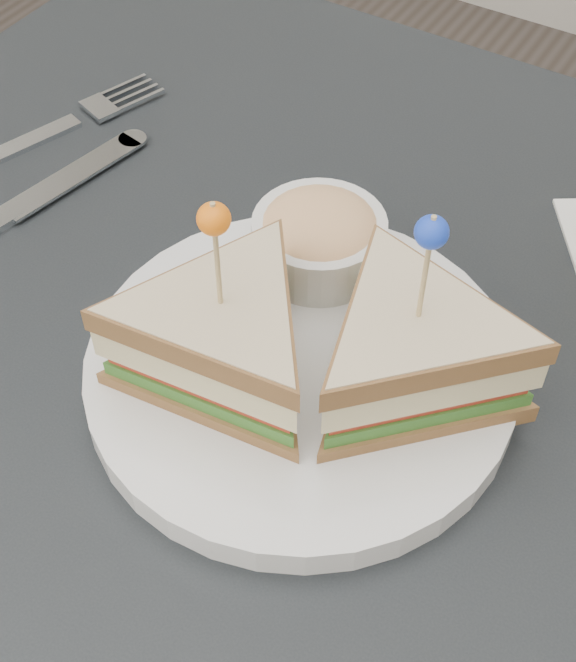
# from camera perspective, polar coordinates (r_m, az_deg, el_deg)

# --- Properties ---
(table) EXTENTS (0.80, 0.80, 0.75)m
(table) POSITION_cam_1_polar(r_m,az_deg,el_deg) (0.60, -1.33, -8.19)
(table) COLOR black
(table) RESTS_ON ground
(plate_meal) EXTENTS (0.33, 0.33, 0.15)m
(plate_meal) POSITION_cam_1_polar(r_m,az_deg,el_deg) (0.51, 1.57, -0.54)
(plate_meal) COLOR white
(plate_meal) RESTS_ON table
(cutlery_fork) EXTENTS (0.09, 0.20, 0.01)m
(cutlery_fork) POSITION_cam_1_polar(r_m,az_deg,el_deg) (0.73, -14.31, 11.98)
(cutlery_fork) COLOR silver
(cutlery_fork) RESTS_ON table
(cutlery_knife) EXTENTS (0.06, 0.21, 0.01)m
(cutlery_knife) POSITION_cam_1_polar(r_m,az_deg,el_deg) (0.67, -16.34, 7.22)
(cutlery_knife) COLOR silver
(cutlery_knife) RESTS_ON table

